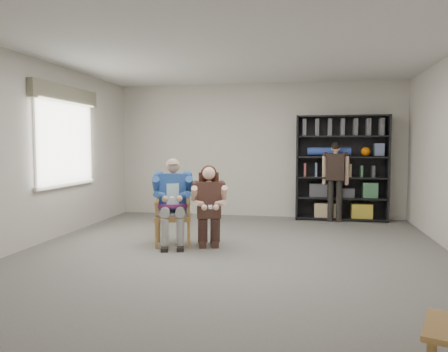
% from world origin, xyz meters
% --- Properties ---
extents(room_shell, '(6.00, 7.00, 2.80)m').
position_xyz_m(room_shell, '(0.00, 0.00, 1.40)').
color(room_shell, beige).
rests_on(room_shell, ground).
extents(floor, '(6.00, 7.00, 0.01)m').
position_xyz_m(floor, '(0.00, 0.00, 0.00)').
color(floor, '#615F5A').
rests_on(floor, ground).
extents(window_left, '(0.16, 2.00, 1.75)m').
position_xyz_m(window_left, '(-2.95, 1.00, 1.63)').
color(window_left, white).
rests_on(window_left, room_shell).
extents(armchair, '(0.72, 0.70, 1.02)m').
position_xyz_m(armchair, '(-0.97, 0.54, 0.51)').
color(armchair, '#925E2C').
rests_on(armchair, floor).
extents(seated_man, '(0.76, 0.91, 1.32)m').
position_xyz_m(seated_man, '(-0.97, 0.54, 0.66)').
color(seated_man, navy).
rests_on(seated_man, floor).
extents(kneeling_woman, '(0.70, 0.92, 1.21)m').
position_xyz_m(kneeling_woman, '(-0.39, 0.42, 0.60)').
color(kneeling_woman, '#362019').
rests_on(kneeling_woman, floor).
extents(bookshelf, '(1.80, 0.38, 2.10)m').
position_xyz_m(bookshelf, '(1.70, 3.28, 1.05)').
color(bookshelf, black).
rests_on(bookshelf, floor).
extents(standing_man, '(0.52, 0.33, 1.58)m').
position_xyz_m(standing_man, '(1.57, 3.08, 0.79)').
color(standing_man, black).
rests_on(standing_man, floor).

